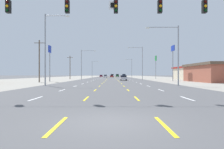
{
  "coord_description": "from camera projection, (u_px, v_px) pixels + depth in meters",
  "views": [
    {
      "loc": [
        0.04,
        -7.15,
        1.67
      ],
      "look_at": [
        0.23,
        80.1,
        1.68
      ],
      "focal_mm": 32.75,
      "sensor_mm": 36.0,
      "label": 1
    }
  ],
  "objects": [
    {
      "name": "lane_markings",
      "position": [
        111.0,
        78.0,
        111.64
      ],
      "size": [
        10.64,
        227.6,
        0.01
      ],
      "color": "white",
      "rests_on": "ground"
    },
    {
      "name": "lot_apron_left",
      "position": [
        42.0,
        79.0,
        73.09
      ],
      "size": [
        28.0,
        440.0,
        0.01
      ],
      "primitive_type": "cube",
      "color": "gray",
      "rests_on": "ground"
    },
    {
      "name": "utility_pole_left_row_0",
      "position": [
        39.0,
        60.0,
        43.59
      ],
      "size": [
        2.2,
        0.26,
        9.03
      ],
      "color": "brown",
      "rests_on": "ground"
    },
    {
      "name": "streetlight_left_row_0",
      "position": [
        47.0,
        45.0,
        31.06
      ],
      "size": [
        3.76,
        0.26,
        10.9
      ],
      "color": "gray",
      "rests_on": "ground"
    },
    {
      "name": "sedan_center_turn_midfar",
      "position": [
        111.0,
        76.0,
        121.5
      ],
      "size": [
        1.8,
        4.5,
        1.46
      ],
      "color": "red",
      "rests_on": "ground"
    },
    {
      "name": "sedan_inner_right_nearest",
      "position": [
        123.0,
        78.0,
        57.46
      ],
      "size": [
        1.8,
        4.5,
        1.46
      ],
      "color": "silver",
      "rests_on": "ground"
    },
    {
      "name": "pole_sign_right_row_2",
      "position": [
        155.0,
        61.0,
        78.35
      ],
      "size": [
        0.24,
        2.06,
        8.84
      ],
      "color": "gray",
      "rests_on": "ground"
    },
    {
      "name": "pole_sign_right_row_1",
      "position": [
        172.0,
        54.0,
        53.89
      ],
      "size": [
        0.24,
        2.53,
        9.34
      ],
      "color": "gray",
      "rests_on": "ground"
    },
    {
      "name": "suv_center_turn_farther",
      "position": [
        112.0,
        75.0,
        135.14
      ],
      "size": [
        1.98,
        4.9,
        1.98
      ],
      "color": "white",
      "rests_on": "ground"
    },
    {
      "name": "ground_plane",
      "position": [
        111.0,
        79.0,
        73.14
      ],
      "size": [
        572.0,
        572.0,
        0.0
      ],
      "primitive_type": "plane",
      "color": "#4C4C4F"
    },
    {
      "name": "suv_far_right_mid",
      "position": [
        123.0,
        76.0,
        120.84
      ],
      "size": [
        1.98,
        4.9,
        1.98
      ],
      "color": "navy",
      "rests_on": "ground"
    },
    {
      "name": "utility_pole_left_row_1",
      "position": [
        70.0,
        67.0,
        73.07
      ],
      "size": [
        2.2,
        0.26,
        8.38
      ],
      "color": "brown",
      "rests_on": "ground"
    },
    {
      "name": "pole_sign_left_row_1",
      "position": [
        49.0,
        55.0,
        47.66
      ],
      "size": [
        0.24,
        1.62,
        8.44
      ],
      "color": "gray",
      "rests_on": "ground"
    },
    {
      "name": "suv_inner_right_farthest",
      "position": [
        117.0,
        75.0,
        135.26
      ],
      "size": [
        1.98,
        4.9,
        1.98
      ],
      "color": "#235B2D",
      "rests_on": "ground"
    },
    {
      "name": "signal_span_wire",
      "position": [
        111.0,
        28.0,
        14.73
      ],
      "size": [
        25.64,
        0.52,
        8.52
      ],
      "color": "brown",
      "rests_on": "ground"
    },
    {
      "name": "streetlight_right_row_2",
      "position": [
        131.0,
        67.0,
        104.49
      ],
      "size": [
        3.4,
        0.26,
        9.66
      ],
      "color": "gray",
      "rests_on": "ground"
    },
    {
      "name": "lot_apron_right",
      "position": [
        180.0,
        79.0,
        73.2
      ],
      "size": [
        28.0,
        440.0,
        0.01
      ],
      "primitive_type": "cube",
      "color": "gray",
      "rests_on": "ground"
    },
    {
      "name": "hatchback_inner_left_near",
      "position": [
        105.0,
        76.0,
        116.41
      ],
      "size": [
        1.72,
        3.9,
        1.54
      ],
      "color": "silver",
      "rests_on": "ground"
    },
    {
      "name": "storefront_right_row_2",
      "position": [
        201.0,
        73.0,
        66.8
      ],
      "size": [
        14.07,
        18.39,
        4.32
      ],
      "color": "beige",
      "rests_on": "ground"
    },
    {
      "name": "sedan_far_left_far",
      "position": [
        101.0,
        76.0,
        133.27
      ],
      "size": [
        1.8,
        4.5,
        1.46
      ],
      "color": "maroon",
      "rests_on": "ground"
    },
    {
      "name": "streetlight_right_row_1",
      "position": [
        140.0,
        60.0,
        67.79
      ],
      "size": [
        5.03,
        0.26,
        10.9
      ],
      "color": "gray",
      "rests_on": "ground"
    },
    {
      "name": "storefront_right_row_1",
      "position": [
        219.0,
        72.0,
        46.69
      ],
      "size": [
        12.02,
        15.71,
        4.23
      ],
      "color": "#A35642",
      "rests_on": "ground"
    },
    {
      "name": "streetlight_left_row_1",
      "position": [
        82.0,
        62.0,
        67.75
      ],
      "size": [
        4.86,
        0.26,
        9.87
      ],
      "color": "gray",
      "rests_on": "ground"
    },
    {
      "name": "streetlight_left_row_2",
      "position": [
        92.0,
        68.0,
        104.45
      ],
      "size": [
        3.45,
        0.26,
        8.65
      ],
      "color": "gray",
      "rests_on": "ground"
    },
    {
      "name": "streetlight_right_row_0",
      "position": [
        174.0,
        50.0,
        31.1
      ],
      "size": [
        5.02,
        0.26,
        9.14
      ],
      "color": "gray",
      "rests_on": "ground"
    }
  ]
}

